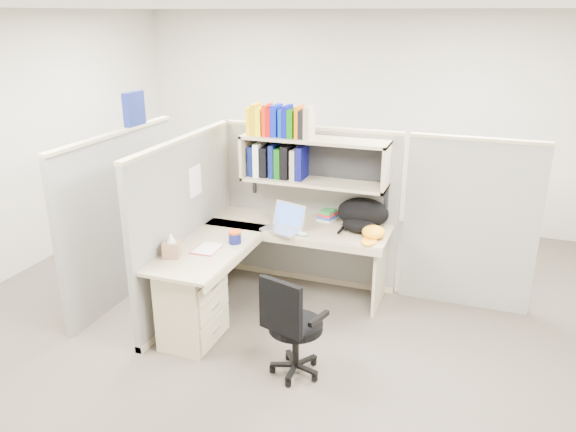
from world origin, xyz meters
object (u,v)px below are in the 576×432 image
at_px(snack_canister, 235,237).
at_px(desk, 223,283).
at_px(backpack, 361,215).
at_px(task_chair, 293,341).
at_px(laptop, 282,218).

bearing_deg(snack_canister, desk, -94.75).
bearing_deg(backpack, task_chair, -78.84).
height_order(desk, snack_canister, snack_canister).
xyz_separation_m(laptop, task_chair, (0.50, -1.11, -0.55)).
xyz_separation_m(snack_canister, task_chair, (0.79, -0.69, -0.48)).
relative_size(backpack, snack_canister, 4.15).
bearing_deg(snack_canister, backpack, 36.04).
bearing_deg(desk, snack_canister, 85.25).
relative_size(desk, snack_canister, 14.85).
xyz_separation_m(laptop, backpack, (0.69, 0.29, 0.02)).
distance_m(desk, snack_canister, 0.42).
distance_m(backpack, task_chair, 1.52).
bearing_deg(snack_canister, task_chair, -41.31).
xyz_separation_m(laptop, snack_canister, (-0.29, -0.42, -0.07)).
relative_size(laptop, task_chair, 0.40).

